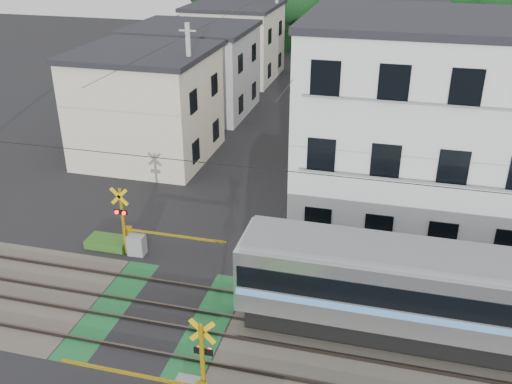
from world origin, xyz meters
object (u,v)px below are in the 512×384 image
(crossing_signal_far, at_px, (135,239))
(pedestrian, at_px, (320,85))
(commuter_train, at_px, (484,302))
(apartment_block, at_px, (420,126))

(crossing_signal_far, relative_size, pedestrian, 2.93)
(commuter_train, distance_m, pedestrian, 29.60)
(apartment_block, xyz_separation_m, pedestrian, (-7.26, 19.70, -3.85))
(commuter_train, relative_size, pedestrian, 9.88)
(crossing_signal_far, height_order, apartment_block, apartment_block)
(commuter_train, xyz_separation_m, pedestrian, (-9.57, 27.99, -0.95))
(commuter_train, xyz_separation_m, crossing_signal_far, (-13.40, 2.45, -1.05))
(apartment_block, distance_m, pedestrian, 21.34)
(commuter_train, height_order, crossing_signal_far, commuter_train)
(commuter_train, relative_size, apartment_block, 1.57)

